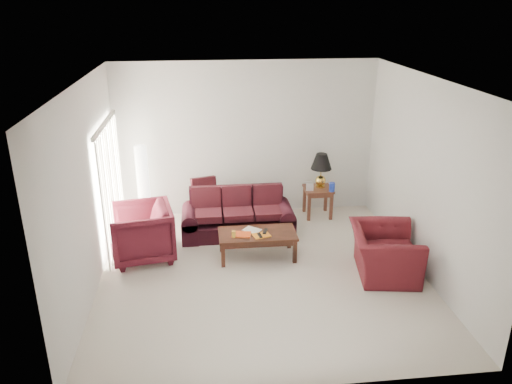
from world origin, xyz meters
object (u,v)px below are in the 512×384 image
armchair_left (142,233)px  coffee_table (257,245)px  end_table (318,202)px  floor_lamp (143,186)px  armchair_right (384,252)px  sofa (238,214)px

armchair_left → coffee_table: (1.89, -0.19, -0.23)m
end_table → coffee_table: (-1.38, -1.57, -0.07)m
floor_lamp → armchair_left: size_ratio=1.58×
armchair_left → armchair_right: armchair_left is taller
end_table → floor_lamp: floor_lamp is taller
armchair_left → coffee_table: armchair_left is taller
sofa → end_table: bearing=18.6°
sofa → coffee_table: 0.94m
floor_lamp → coffee_table: size_ratio=1.25×
floor_lamp → armchair_right: (3.85, -2.24, -0.42)m
end_table → floor_lamp: 3.38m
sofa → floor_lamp: size_ratio=1.27×
armchair_left → floor_lamp: bearing=172.6°
sofa → coffee_table: size_ratio=1.58×
sofa → armchair_left: size_ratio=2.01×
armchair_left → end_table: bearing=102.5°
sofa → floor_lamp: bearing=157.0°
armchair_right → coffee_table: bearing=76.9°
floor_lamp → coffee_table: (1.96, -1.48, -0.57)m
sofa → floor_lamp: 1.84m
end_table → armchair_right: (0.51, -2.33, 0.08)m
floor_lamp → armchair_left: 1.33m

